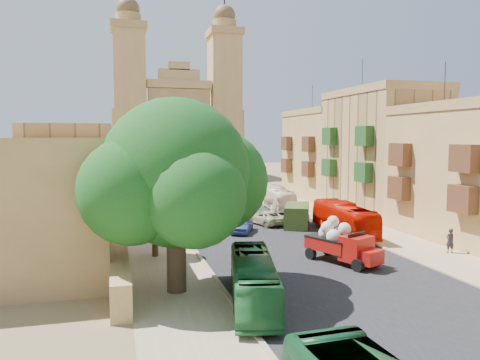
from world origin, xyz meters
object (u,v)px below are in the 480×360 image
bus_red_east (344,219)px  red_truck (342,243)px  olive_pickup (297,216)px  car_cream (265,217)px  street_tree_b (144,190)px  car_dkblue (191,189)px  street_tree_c (138,179)px  street_tree_a (155,216)px  pedestrian_a (450,241)px  pedestrian_c (331,216)px  bus_green_north (253,280)px  car_blue_b (189,186)px  car_blue_a (242,225)px  car_white_b (244,198)px  street_tree_d (134,174)px  ficus_tree (177,178)px  church (176,133)px  car_white_a (210,214)px  bus_cream_east (277,198)px

bus_red_east → red_truck: bearing=66.8°
olive_pickup → car_cream: (-2.61, 1.76, -0.33)m
street_tree_b → car_dkblue: (8.53, 25.83, -2.86)m
street_tree_c → car_cream: bearing=-51.3°
street_tree_a → pedestrian_a: (20.93, -4.55, -2.02)m
pedestrian_c → street_tree_c: bearing=-140.9°
olive_pickup → pedestrian_c: 3.51m
car_cream → olive_pickup: bearing=129.4°
bus_green_north → car_blue_b: bus_green_north is taller
car_blue_a → car_white_b: bearing=98.9°
street_tree_a → street_tree_d: 36.00m
olive_pickup → ficus_tree: bearing=-130.0°
car_blue_b → street_tree_a: bearing=-86.7°
bus_green_north → pedestrian_c: (13.52, 18.90, -0.41)m
church → car_blue_a: church is taller
bus_red_east → street_tree_b: bearing=-22.6°
pedestrian_a → pedestrian_c: pedestrian_a is taller
car_white_a → car_white_b: car_white_b is taller
car_cream → pedestrian_a: (9.54, -14.31, 0.23)m
church → car_white_b: bearing=-85.3°
church → bus_red_east: size_ratio=3.68×
bus_cream_east → pedestrian_a: bearing=108.5°
ficus_tree → car_cream: bearing=58.7°
church → car_cream: bearing=-88.6°
church → car_white_b: (3.46, -41.73, -8.84)m
car_dkblue → pedestrian_a: 44.16m
bus_green_north → car_white_a: 24.76m
car_white_a → street_tree_b: bearing=-163.0°
ficus_tree → car_cream: ficus_tree is taller
ficus_tree → car_cream: size_ratio=2.17×
car_dkblue → car_white_b: bearing=-91.7°
red_truck → ficus_tree: bearing=-165.4°
pedestrian_a → pedestrian_c: (-3.43, 12.45, -0.09)m
red_truck → bus_cream_east: 23.75m
street_tree_d → car_dkblue: bearing=12.1°
bus_cream_east → car_white_b: size_ratio=2.38×
bus_cream_east → car_dkblue: bearing=-64.2°
street_tree_a → bus_red_east: (16.50, 3.39, -1.55)m
street_tree_c → car_cream: 18.46m
street_tree_c → car_blue_a: 19.53m
street_tree_c → pedestrian_c: (17.50, -16.10, -2.68)m
street_tree_b → bus_green_north: 23.44m
pedestrian_a → street_tree_c: bearing=-51.7°
street_tree_d → bus_red_east: bearing=-63.2°
bus_red_east → car_blue_b: 38.00m
olive_pickup → car_dkblue: size_ratio=1.40×
bus_green_north → bus_cream_east: 31.67m
bus_green_north → car_blue_a: bus_green_north is taller
car_blue_a → pedestrian_a: (12.76, -11.04, 0.21)m
church → pedestrian_c: bearing=-82.7°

